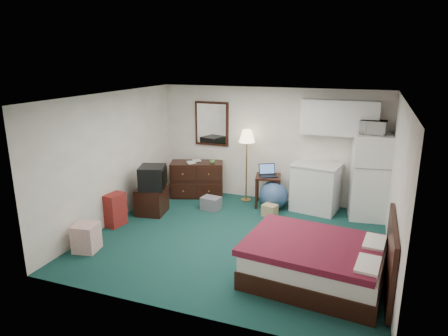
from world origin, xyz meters
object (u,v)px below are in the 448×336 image
at_px(fridge, 370,177).
at_px(bed, 314,262).
at_px(desk, 268,191).
at_px(kitchen_counter, 316,188).
at_px(suitcase, 115,210).
at_px(floor_lamp, 246,166).
at_px(dresser, 197,179).
at_px(tv_stand, 152,200).

distance_m(fridge, bed, 2.92).
bearing_deg(desk, kitchen_counter, -7.15).
distance_m(kitchen_counter, suitcase, 4.06).
xyz_separation_m(floor_lamp, desk, (0.54, -0.16, -0.47)).
relative_size(desk, bed, 0.36).
relative_size(kitchen_counter, fridge, 0.58).
distance_m(desk, fridge, 2.09).
bearing_deg(dresser, bed, -61.47).
bearing_deg(tv_stand, kitchen_counter, 13.65).
height_order(dresser, kitchen_counter, kitchen_counter).
relative_size(floor_lamp, bed, 0.87).
xyz_separation_m(fridge, bed, (-0.65, -2.79, -0.55)).
bearing_deg(suitcase, kitchen_counter, 39.43).
bearing_deg(kitchen_counter, bed, -72.55).
relative_size(dresser, desk, 1.76).
bearing_deg(fridge, kitchen_counter, 171.32).
bearing_deg(dresser, tv_stand, -128.10).
xyz_separation_m(desk, suitcase, (-2.46, -2.04, -0.02)).
relative_size(kitchen_counter, suitcase, 1.54).
bearing_deg(dresser, desk, -21.05).
bearing_deg(kitchen_counter, suitcase, -138.66).
height_order(dresser, suitcase, dresser).
height_order(floor_lamp, fridge, fridge).
distance_m(dresser, suitcase, 2.23).
height_order(tv_stand, suitcase, suitcase).
height_order(dresser, floor_lamp, floor_lamp).
bearing_deg(fridge, floor_lamp, 170.53).
bearing_deg(kitchen_counter, desk, -165.24).
relative_size(desk, kitchen_counter, 0.69).
bearing_deg(floor_lamp, suitcase, -131.22).
bearing_deg(tv_stand, bed, -32.31).
bearing_deg(suitcase, desk, 47.45).
bearing_deg(desk, fridge, -10.33).
xyz_separation_m(desk, bed, (1.37, -2.72, -0.04)).
height_order(desk, fridge, fridge).
height_order(kitchen_counter, fridge, fridge).
distance_m(floor_lamp, suitcase, 2.96).
relative_size(tv_stand, suitcase, 0.94).
xyz_separation_m(kitchen_counter, bed, (0.38, -2.81, -0.19)).
bearing_deg(tv_stand, floor_lamp, 31.85).
bearing_deg(dresser, suitcase, -129.50).
distance_m(dresser, tv_stand, 1.38).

